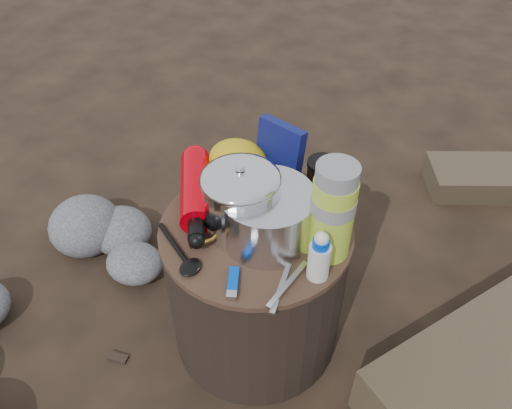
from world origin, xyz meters
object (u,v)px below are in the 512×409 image
at_px(stump, 256,285).
at_px(camping_pot, 241,199).
at_px(fuel_bottle, 196,189).
at_px(travel_mug, 322,180).
at_px(thermos, 332,212).

bearing_deg(stump, camping_pot, -158.87).
height_order(fuel_bottle, travel_mug, travel_mug).
xyz_separation_m(camping_pot, travel_mug, (0.12, 0.18, -0.03)).
bearing_deg(stump, travel_mug, 61.45).
relative_size(camping_pot, fuel_bottle, 0.55).
xyz_separation_m(thermos, travel_mug, (-0.08, 0.15, -0.06)).
relative_size(thermos, travel_mug, 2.13).
bearing_deg(travel_mug, stump, -118.55).
distance_m(thermos, travel_mug, 0.18).
relative_size(camping_pot, travel_mug, 1.59).
xyz_separation_m(stump, travel_mug, (0.09, 0.16, 0.26)).
height_order(stump, travel_mug, travel_mug).
xyz_separation_m(stump, fuel_bottle, (-0.17, 0.02, 0.24)).
bearing_deg(thermos, travel_mug, 117.29).
bearing_deg(camping_pot, travel_mug, 55.76).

